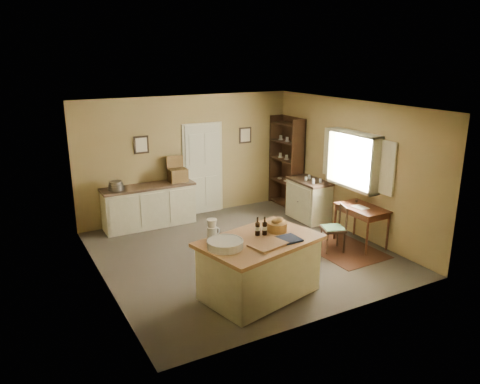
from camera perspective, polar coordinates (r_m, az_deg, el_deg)
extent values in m
plane|color=brown|center=(8.75, 0.25, -7.45)|extent=(5.00, 5.00, 0.00)
cube|color=olive|center=(10.49, -6.37, 4.29)|extent=(5.00, 0.10, 2.70)
cube|color=olive|center=(6.33, 11.29, -4.23)|extent=(5.00, 0.10, 2.70)
cube|color=olive|center=(7.47, -16.79, -1.40)|extent=(0.10, 5.00, 2.70)
cube|color=olive|center=(9.72, 13.30, 2.95)|extent=(0.10, 5.00, 2.70)
plane|color=silver|center=(8.04, 0.27, 10.41)|extent=(5.00, 5.00, 0.00)
cube|color=beige|center=(10.66, -4.52, 2.91)|extent=(0.97, 0.06, 2.11)
cube|color=black|center=(10.06, -11.95, 5.65)|extent=(0.32, 0.02, 0.38)
cube|color=beige|center=(10.05, -11.93, 5.64)|extent=(0.24, 0.01, 0.30)
cube|color=black|center=(11.02, 0.64, 6.94)|extent=(0.32, 0.02, 0.38)
cube|color=beige|center=(11.01, 0.67, 6.93)|extent=(0.24, 0.01, 0.30)
cube|color=beige|center=(9.57, 13.40, 0.70)|extent=(0.25, 1.32, 0.06)
cube|color=beige|center=(9.35, 13.83, 6.96)|extent=(0.25, 1.32, 0.06)
cube|color=white|center=(9.53, 14.15, 3.86)|extent=(0.01, 1.20, 1.00)
cube|color=beige|center=(8.93, 17.52, 2.77)|extent=(0.04, 0.35, 1.00)
cube|color=beige|center=(10.11, 10.87, 4.78)|extent=(0.04, 0.35, 1.00)
cube|color=beige|center=(7.19, 2.36, -9.33)|extent=(1.83, 1.37, 0.85)
cube|color=#A16944|center=(7.00, 2.41, -5.98)|extent=(1.98, 1.52, 0.06)
cylinder|color=white|center=(6.66, -1.83, -6.40)|extent=(0.51, 0.51, 0.11)
cube|color=#A16944|center=(6.77, 3.44, -6.41)|extent=(0.58, 0.47, 0.03)
cube|color=black|center=(6.97, 5.64, -5.79)|extent=(0.42, 0.34, 0.02)
cylinder|color=olive|center=(7.28, 4.56, -4.26)|extent=(0.31, 0.31, 0.14)
cylinder|color=black|center=(7.08, 2.15, -4.19)|extent=(0.07, 0.07, 0.29)
cylinder|color=black|center=(7.10, 3.02, -4.15)|extent=(0.07, 0.07, 0.29)
cube|color=beige|center=(10.12, -10.99, -1.81)|extent=(1.92, 0.53, 0.85)
cube|color=#332319|center=(9.99, -11.13, 0.64)|extent=(1.96, 0.56, 0.05)
cube|color=#51391B|center=(10.16, -7.58, 2.04)|extent=(0.38, 0.29, 0.28)
cylinder|color=#59544F|center=(9.79, -14.90, 0.76)|extent=(0.33, 0.33, 0.18)
cube|color=#451F11|center=(9.14, 12.24, -6.75)|extent=(1.14, 1.63, 0.01)
cube|color=#381A0E|center=(9.17, 14.66, -1.86)|extent=(0.59, 0.97, 0.03)
cube|color=#381A0E|center=(9.19, 14.63, -2.28)|extent=(0.53, 0.91, 0.10)
cube|color=silver|center=(9.13, 14.44, -1.81)|extent=(0.22, 0.30, 0.01)
cylinder|color=black|center=(9.41, 14.01, -1.09)|extent=(0.05, 0.05, 0.05)
cylinder|color=#381A0E|center=(8.83, 15.22, -5.32)|extent=(0.04, 0.04, 0.72)
cylinder|color=#381A0E|center=(9.17, 17.55, -4.68)|extent=(0.04, 0.04, 0.72)
cylinder|color=#381A0E|center=(9.44, 11.51, -3.62)|extent=(0.04, 0.04, 0.72)
cylinder|color=#381A0E|center=(9.76, 13.83, -3.08)|extent=(0.04, 0.04, 0.72)
cube|color=beige|center=(10.47, 8.36, -1.06)|extent=(0.54, 0.99, 0.85)
cube|color=#332319|center=(10.34, 8.46, 1.32)|extent=(0.57, 1.03, 0.05)
cylinder|color=silver|center=(10.19, 8.84, 1.48)|extent=(0.24, 0.24, 0.09)
cube|color=black|center=(10.83, 7.06, 3.14)|extent=(0.36, 0.04, 2.14)
cube|color=black|center=(11.57, 4.40, 4.08)|extent=(0.36, 0.04, 2.14)
cube|color=black|center=(11.29, 6.41, 3.72)|extent=(0.02, 0.96, 2.14)
cube|color=black|center=(11.46, 5.54, -1.34)|extent=(0.36, 0.92, 0.03)
cube|color=black|center=(11.31, 5.61, 1.25)|extent=(0.36, 0.92, 0.03)
cube|color=black|center=(11.18, 5.69, 3.90)|extent=(0.36, 0.92, 0.03)
cube|color=black|center=(11.10, 5.75, 6.06)|extent=(0.36, 0.92, 0.03)
cube|color=black|center=(11.03, 5.82, 8.25)|extent=(0.36, 0.92, 0.03)
cylinder|color=white|center=(11.17, 5.70, 4.20)|extent=(0.12, 0.12, 0.11)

